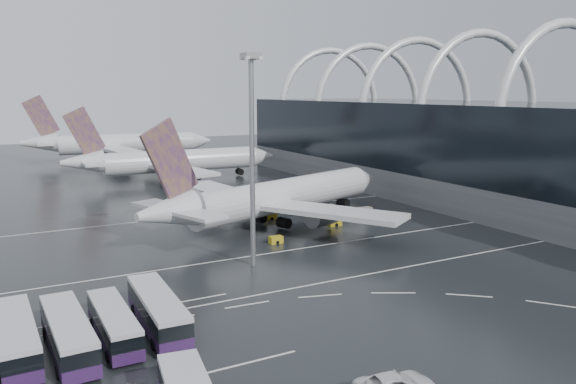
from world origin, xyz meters
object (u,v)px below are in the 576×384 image
bus_row_near_c (114,323)px  bus_row_near_a (16,337)px  gse_cart_belly_b (334,214)px  gse_cart_belly_c (276,240)px  gse_cart_belly_d (365,211)px  airliner_main (275,198)px  bus_row_near_b (68,333)px  airliner_gate_b (172,162)px  airliner_gate_c (118,144)px  floodlight_mast (252,135)px  gse_cart_belly_a (334,222)px  gse_cart_belly_e (271,216)px  bus_row_near_d (158,310)px

bus_row_near_c → bus_row_near_a: bearing=85.9°
gse_cart_belly_b → gse_cart_belly_c: gse_cart_belly_b is taller
bus_row_near_c → gse_cart_belly_d: size_ratio=5.11×
airliner_main → bus_row_near_b: bearing=-157.5°
gse_cart_belly_c → airliner_gate_b: bearing=86.5°
bus_row_near_b → bus_row_near_c: bearing=-81.2°
airliner_gate_c → floodlight_mast: (-8.13, -122.59, 11.71)m
gse_cart_belly_c → gse_cart_belly_a: bearing=20.7°
gse_cart_belly_b → airliner_gate_b: bearing=103.4°
bus_row_near_b → gse_cart_belly_e: bus_row_near_b is taller
bus_row_near_b → bus_row_near_c: size_ratio=1.11×
gse_cart_belly_b → gse_cart_belly_d: 6.61m
bus_row_near_b → gse_cart_belly_c: 39.65m
airliner_main → bus_row_near_a: (-41.26, -32.06, -2.93)m
gse_cart_belly_a → bus_row_near_c: bearing=-146.6°
bus_row_near_b → bus_row_near_d: size_ratio=0.97×
gse_cart_belly_b → gse_cart_belly_c: (-17.10, -10.56, -0.08)m
bus_row_near_d → gse_cart_belly_e: size_ratio=6.57×
bus_row_near_b → gse_cart_belly_b: size_ratio=5.94×
bus_row_near_a → gse_cart_belly_d: bearing=-63.1°
gse_cart_belly_a → gse_cart_belly_c: bearing=-159.3°
gse_cart_belly_c → gse_cart_belly_d: size_ratio=0.83×
airliner_main → gse_cart_belly_d: bearing=-19.9°
airliner_gate_c → floodlight_mast: 123.42m
gse_cart_belly_d → bus_row_near_b: bearing=-149.3°
bus_row_near_c → gse_cart_belly_d: (51.81, 32.45, -1.00)m
floodlight_mast → gse_cart_belly_a: floodlight_mast is taller
bus_row_near_a → gse_cart_belly_a: bus_row_near_a is taller
bus_row_near_c → gse_cart_belly_c: bearing=-51.2°
airliner_main → gse_cart_belly_a: 10.80m
bus_row_near_c → gse_cart_belly_d: bus_row_near_c is taller
bus_row_near_d → gse_cart_belly_b: (40.96, 32.38, -1.24)m
floodlight_mast → bus_row_near_d: bearing=-140.1°
airliner_main → floodlight_mast: (-12.63, -18.31, 12.32)m
airliner_gate_c → gse_cart_belly_a: airliner_gate_c is taller
airliner_main → airliner_gate_b: bearing=71.9°
airliner_gate_b → bus_row_near_d: size_ratio=3.93×
bus_row_near_d → gse_cart_belly_a: bus_row_near_d is taller
gse_cart_belly_a → gse_cart_belly_e: bearing=128.7°
airliner_main → gse_cart_belly_a: airliner_main is taller
airliner_gate_b → airliner_gate_c: airliner_gate_c is taller
bus_row_near_b → floodlight_mast: (24.63, 15.07, 15.23)m
airliner_main → gse_cart_belly_c: 12.14m
airliner_gate_b → gse_cart_belly_c: 66.03m
airliner_gate_b → airliner_gate_c: (-3.34, 48.68, 0.58)m
bus_row_near_c → gse_cart_belly_b: bus_row_near_c is taller
gse_cart_belly_c → gse_cart_belly_e: 15.82m
floodlight_mast → gse_cart_belly_b: bearing=37.2°
airliner_gate_c → gse_cart_belly_b: airliner_gate_c is taller
airliner_main → bus_row_near_c: airliner_main is taller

